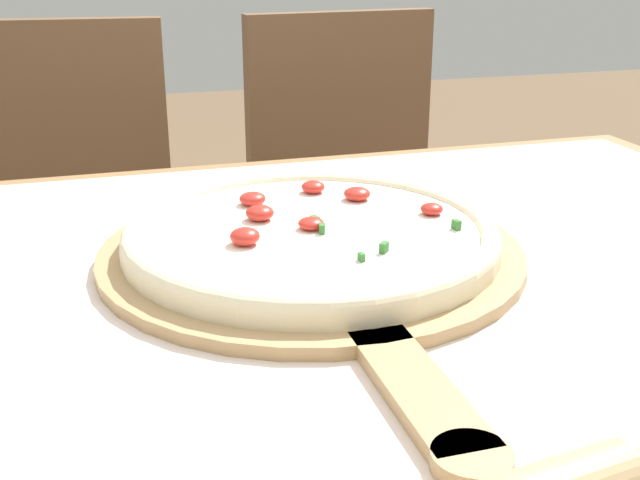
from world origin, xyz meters
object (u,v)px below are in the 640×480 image
pizza_peel (316,258)px  chair_right (356,212)px  chair_left (67,240)px  pizza (311,234)px

pizza_peel → chair_right: chair_right is taller
pizza_peel → chair_right: (0.29, 0.73, -0.22)m
pizza_peel → chair_left: 0.80m
pizza → pizza_peel: bearing=-90.2°
chair_left → chair_right: 0.54m
pizza_peel → pizza: bearing=89.8°
pizza_peel → pizza: pizza is taller
pizza → chair_left: (-0.25, 0.71, -0.24)m
pizza_peel → pizza: (0.00, 0.02, 0.02)m
pizza → chair_left: size_ratio=0.41×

